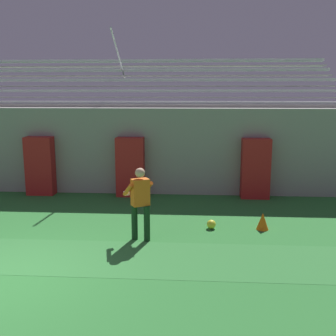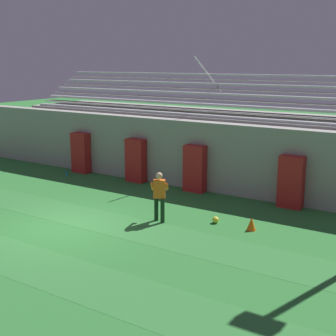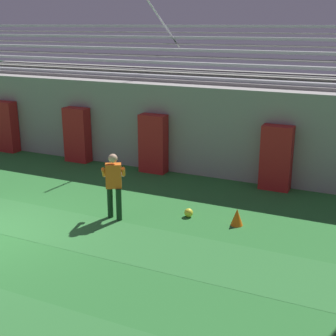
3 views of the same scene
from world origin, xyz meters
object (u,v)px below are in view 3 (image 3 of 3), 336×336
(goalkeeper, at_px, (114,182))
(padding_pillar_far_right, at_px, (276,158))
(padding_pillar_gate_left, at_px, (77,135))
(padding_pillar_far_left, at_px, (6,127))
(padding_pillar_gate_right, at_px, (153,144))
(soccer_ball, at_px, (189,213))
(traffic_cone, at_px, (237,217))

(goalkeeper, bearing_deg, padding_pillar_far_right, 50.67)
(padding_pillar_far_right, bearing_deg, padding_pillar_gate_left, 180.00)
(padding_pillar_gate_left, xyz_separation_m, padding_pillar_far_left, (-3.24, 0.00, 0.00))
(padding_pillar_gate_right, relative_size, soccer_ball, 8.61)
(padding_pillar_gate_right, xyz_separation_m, padding_pillar_far_right, (3.96, 0.00, 0.00))
(goalkeeper, relative_size, soccer_ball, 7.59)
(goalkeeper, distance_m, soccer_ball, 2.03)
(traffic_cone, bearing_deg, padding_pillar_gate_left, 156.14)
(padding_pillar_gate_left, distance_m, goalkeeper, 5.38)
(padding_pillar_gate_left, height_order, padding_pillar_gate_right, same)
(padding_pillar_far_left, xyz_separation_m, traffic_cone, (9.91, -2.95, -0.74))
(padding_pillar_far_right, distance_m, goalkeeper, 4.94)
(padding_pillar_far_right, relative_size, goalkeeper, 1.13)
(padding_pillar_far_left, height_order, traffic_cone, padding_pillar_far_left)
(traffic_cone, bearing_deg, goalkeeper, -163.24)
(padding_pillar_gate_left, xyz_separation_m, padding_pillar_far_right, (6.92, 0.00, 0.00))
(goalkeeper, relative_size, traffic_cone, 3.98)
(padding_pillar_gate_right, xyz_separation_m, traffic_cone, (3.72, -2.95, -0.74))
(padding_pillar_gate_left, relative_size, goalkeeper, 1.13)
(padding_pillar_far_right, xyz_separation_m, soccer_ball, (-1.49, -2.97, -0.84))
(padding_pillar_gate_left, height_order, soccer_ball, padding_pillar_gate_left)
(padding_pillar_far_right, height_order, soccer_ball, padding_pillar_far_right)
(padding_pillar_gate_right, xyz_separation_m, goalkeeper, (0.83, -3.82, 0.01))
(soccer_ball, bearing_deg, padding_pillar_far_right, 63.33)
(padding_pillar_far_left, distance_m, soccer_ball, 9.20)
(padding_pillar_far_right, bearing_deg, soccer_ball, -116.67)
(padding_pillar_gate_left, bearing_deg, traffic_cone, -23.86)
(goalkeeper, xyz_separation_m, traffic_cone, (2.88, 0.87, -0.74))
(padding_pillar_gate_right, height_order, goalkeeper, padding_pillar_gate_right)
(padding_pillar_far_left, bearing_deg, traffic_cone, -16.59)
(padding_pillar_gate_left, xyz_separation_m, goalkeeper, (3.79, -3.82, 0.01))
(soccer_ball, height_order, traffic_cone, traffic_cone)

